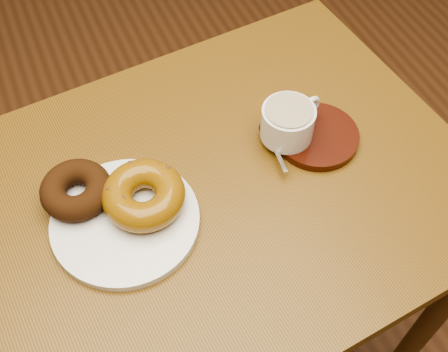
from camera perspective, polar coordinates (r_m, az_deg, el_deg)
name	(u,v)px	position (r m, az deg, el deg)	size (l,w,h in m)	color
ground	(202,261)	(1.71, -2.29, -8.58)	(6.00, 6.00, 0.00)	#56321B
cafe_table	(214,228)	(1.00, -1.06, -5.26)	(0.89, 0.70, 0.79)	brown
donut_plate	(125,221)	(0.86, -9.99, -4.51)	(0.23, 0.23, 0.01)	white
donut_cinnamon	(76,190)	(0.88, -14.80, -1.36)	(0.11, 0.11, 0.04)	#311909
donut_caramel	(144,195)	(0.85, -8.16, -1.92)	(0.13, 0.13, 0.05)	#81560E
saucer	(317,136)	(0.96, 9.39, 4.03)	(0.14, 0.14, 0.02)	#320F06
coffee_cup	(288,122)	(0.92, 6.56, 5.51)	(0.11, 0.09, 0.06)	white
teaspoon	(268,134)	(0.94, 4.51, 4.29)	(0.03, 0.11, 0.01)	silver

